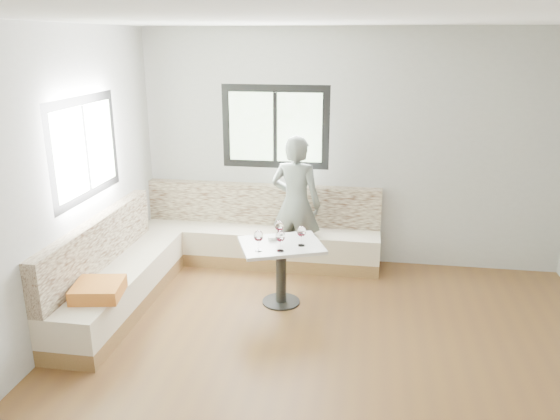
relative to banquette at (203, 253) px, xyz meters
name	(u,v)px	position (x,y,z in m)	size (l,w,h in m)	color
room	(328,209)	(1.51, -1.54, 1.08)	(5.01, 5.01, 2.81)	brown
banquette	(203,253)	(0.00, 0.00, 0.00)	(2.90, 2.80, 0.95)	olive
table	(281,259)	(0.97, -0.41, 0.17)	(0.98, 0.88, 0.67)	black
person	(296,204)	(1.00, 0.49, 0.48)	(0.59, 0.39, 1.63)	slate
olive_ramekin	(272,238)	(0.86, -0.32, 0.35)	(0.09, 0.09, 0.04)	white
wine_glass_a	(258,237)	(0.78, -0.64, 0.48)	(0.09, 0.09, 0.21)	white
wine_glass_b	(280,237)	(0.99, -0.61, 0.48)	(0.09, 0.09, 0.21)	white
wine_glass_c	(301,232)	(1.18, -0.44, 0.48)	(0.09, 0.09, 0.21)	white
wine_glass_d	(279,226)	(0.93, -0.31, 0.48)	(0.09, 0.09, 0.21)	white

